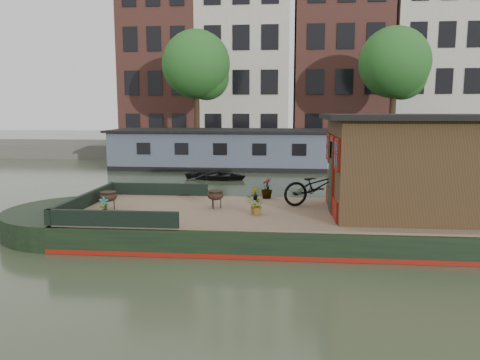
# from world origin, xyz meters

# --- Properties ---
(ground) EXTENTS (120.00, 120.00, 0.00)m
(ground) POSITION_xyz_m (0.00, 0.00, 0.00)
(ground) COLOR #303A24
(ground) RESTS_ON ground
(houseboat_hull) EXTENTS (14.01, 4.02, 0.60)m
(houseboat_hull) POSITION_xyz_m (-1.33, 0.00, 0.27)
(houseboat_hull) COLOR black
(houseboat_hull) RESTS_ON ground
(houseboat_deck) EXTENTS (11.80, 3.80, 0.05)m
(houseboat_deck) POSITION_xyz_m (0.00, 0.00, 0.62)
(houseboat_deck) COLOR #7E664E
(houseboat_deck) RESTS_ON houseboat_hull
(bow_bulwark) EXTENTS (3.00, 4.00, 0.35)m
(bow_bulwark) POSITION_xyz_m (-5.07, 0.00, 0.82)
(bow_bulwark) COLOR black
(bow_bulwark) RESTS_ON houseboat_deck
(cabin) EXTENTS (4.00, 3.50, 2.42)m
(cabin) POSITION_xyz_m (2.19, 0.00, 1.88)
(cabin) COLOR black
(cabin) RESTS_ON houseboat_deck
(bicycle) EXTENTS (2.03, 1.33, 1.01)m
(bicycle) POSITION_xyz_m (0.14, 0.89, 1.15)
(bicycle) COLOR black
(bicycle) RESTS_ON houseboat_deck
(potted_plant_a) EXTENTS (0.28, 0.26, 0.44)m
(potted_plant_a) POSITION_xyz_m (-5.09, -0.81, 0.87)
(potted_plant_a) COLOR #9E372D
(potted_plant_a) RESTS_ON houseboat_deck
(potted_plant_b) EXTENTS (0.23, 0.22, 0.32)m
(potted_plant_b) POSITION_xyz_m (-1.57, 1.42, 0.81)
(potted_plant_b) COLOR maroon
(potted_plant_b) RESTS_ON houseboat_deck
(potted_plant_c) EXTENTS (0.56, 0.54, 0.47)m
(potted_plant_c) POSITION_xyz_m (-1.43, -0.48, 0.88)
(potted_plant_c) COLOR #A56830
(potted_plant_c) RESTS_ON houseboat_deck
(potted_plant_d) EXTENTS (0.44, 0.44, 0.59)m
(potted_plant_d) POSITION_xyz_m (-1.24, 1.70, 0.94)
(potted_plant_d) COLOR brown
(potted_plant_d) RESTS_ON houseboat_deck
(brazier_front) EXTENTS (0.47, 0.47, 0.46)m
(brazier_front) POSITION_xyz_m (-2.51, 0.21, 0.88)
(brazier_front) COLOR black
(brazier_front) RESTS_ON houseboat_deck
(brazier_rear) EXTENTS (0.50, 0.50, 0.46)m
(brazier_rear) POSITION_xyz_m (-5.20, -0.23, 0.88)
(brazier_rear) COLOR black
(brazier_rear) RESTS_ON houseboat_deck
(bollard_port) EXTENTS (0.18, 0.18, 0.20)m
(bollard_port) POSITION_xyz_m (-5.60, 0.88, 0.75)
(bollard_port) COLOR black
(bollard_port) RESTS_ON houseboat_deck
(bollard_stbd) EXTENTS (0.17, 0.17, 0.19)m
(bollard_stbd) POSITION_xyz_m (-4.39, -1.61, 0.75)
(bollard_stbd) COLOR black
(bollard_stbd) RESTS_ON houseboat_deck
(dinghy) EXTENTS (3.34, 2.75, 0.60)m
(dinghy) POSITION_xyz_m (-3.87, 9.68, 0.30)
(dinghy) COLOR black
(dinghy) RESTS_ON ground
(far_houseboat) EXTENTS (20.40, 4.40, 2.11)m
(far_houseboat) POSITION_xyz_m (0.00, 14.00, 0.97)
(far_houseboat) COLOR #454B5C
(far_houseboat) RESTS_ON ground
(quay) EXTENTS (60.00, 6.00, 0.90)m
(quay) POSITION_xyz_m (0.00, 20.50, 0.45)
(quay) COLOR #47443F
(quay) RESTS_ON ground
(townhouse_row) EXTENTS (27.25, 8.00, 16.50)m
(townhouse_row) POSITION_xyz_m (0.15, 27.50, 7.90)
(townhouse_row) COLOR brown
(townhouse_row) RESTS_ON ground
(tree_left) EXTENTS (4.40, 4.40, 7.40)m
(tree_left) POSITION_xyz_m (-6.36, 19.07, 5.89)
(tree_left) COLOR #332316
(tree_left) RESTS_ON quay
(tree_right) EXTENTS (4.40, 4.40, 7.40)m
(tree_right) POSITION_xyz_m (6.14, 19.07, 5.89)
(tree_right) COLOR #332316
(tree_right) RESTS_ON quay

